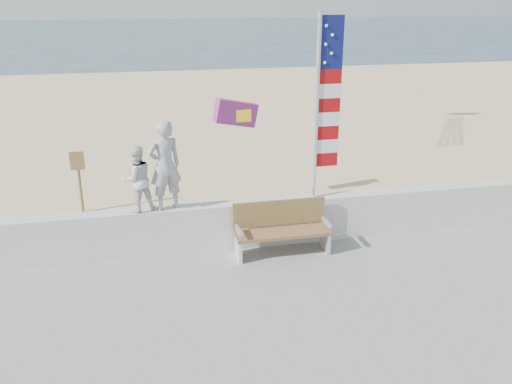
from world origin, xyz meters
The scene contains 9 objects.
ground centered at (0.00, 0.00, 0.00)m, with size 220.00×220.00×0.00m, color #2C4858.
sand centered at (0.00, 9.00, 0.04)m, with size 90.00×40.00×0.08m, color beige.
seawall centered at (0.00, 2.00, 0.63)m, with size 30.00×0.35×0.90m, color silver.
adult centered at (-1.45, 2.00, 1.92)m, with size 0.61×0.40×1.68m, color #9F9EA4.
child centered at (-1.96, 2.00, 1.70)m, with size 0.60×0.47×1.24m, color silver.
bench centered at (0.63, 1.55, 0.69)m, with size 1.80×0.57×1.00m.
flag centered at (1.53, 2.00, 2.99)m, with size 0.50×0.08×3.50m.
parafoil_kite centered at (0.33, 4.45, 2.30)m, with size 1.08×0.49×0.72m.
sign centered at (-3.28, 4.71, 0.94)m, with size 0.32×0.07×1.46m.
Camera 1 is at (-1.84, -7.53, 4.86)m, focal length 38.00 mm.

